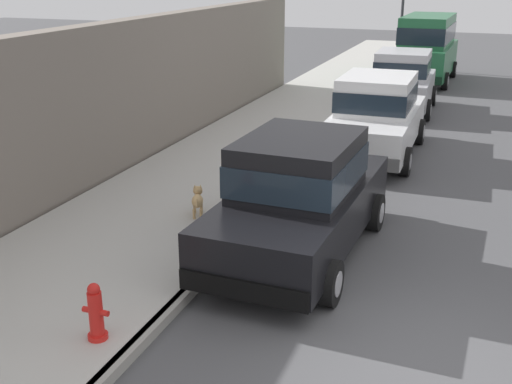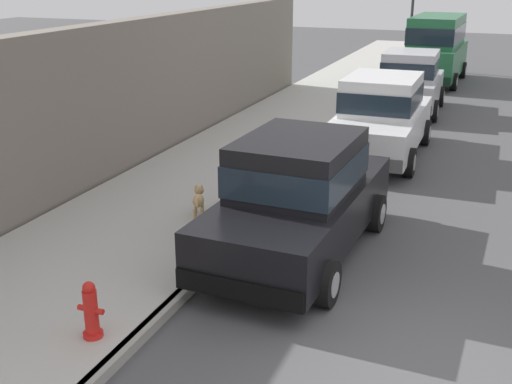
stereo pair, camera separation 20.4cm
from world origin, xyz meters
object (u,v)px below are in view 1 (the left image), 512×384
Objects in this scene: car_white_sedan at (376,115)px; car_silver_hatchback at (403,80)px; car_black_sedan at (300,195)px; car_green_van at (427,45)px; dog_tan at (198,199)px; street_lamp at (403,0)px; fire_hydrant at (96,313)px.

car_white_sedan reaches higher than car_silver_hatchback.
car_black_sedan is 1.01× the size of car_white_sedan.
car_green_van reaches higher than dog_tan.
street_lamp reaches higher than car_black_sedan.
car_green_van is 20.35m from fire_hydrant.
dog_tan is at bearing -112.15° from car_white_sedan.
car_white_sedan is 6.47× the size of dog_tan.
car_white_sedan is 6.36× the size of fire_hydrant.
car_green_van is 6.83× the size of fire_hydrant.
car_black_sedan is at bearing -90.25° from car_green_van.
car_white_sedan is at bearing 67.85° from dog_tan.
street_lamp is (0.68, 19.39, 2.48)m from dog_tan.
car_black_sedan and car_white_sedan have the same top height.
car_green_van reaches higher than car_black_sedan.
street_lamp is at bearing 98.74° from car_silver_hatchback.
car_black_sedan is 1.21× the size of car_silver_hatchback.
street_lamp is at bearing 93.91° from car_black_sedan.
car_white_sedan is 5.76m from dog_tan.
car_black_sedan is 6.43× the size of fire_hydrant.
car_green_van is at bearing 85.64° from fire_hydrant.
car_black_sedan is at bearing -91.03° from car_white_sedan.
car_silver_hatchback is at bearing 91.16° from car_white_sedan.
dog_tan is at bearing -92.02° from street_lamp.
car_white_sedan is 14.29m from street_lamp.
car_green_van is at bearing 89.30° from car_silver_hatchback.
dog_tan is at bearing 98.22° from fire_hydrant.
street_lamp is at bearing 89.76° from fire_hydrant.
car_black_sedan reaches higher than fire_hydrant.
car_black_sedan is 3.71m from fire_hydrant.
dog_tan is (-2.13, -16.24, -0.97)m from car_green_van.
fire_hydrant is 23.55m from street_lamp.
car_white_sedan reaches higher than fire_hydrant.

